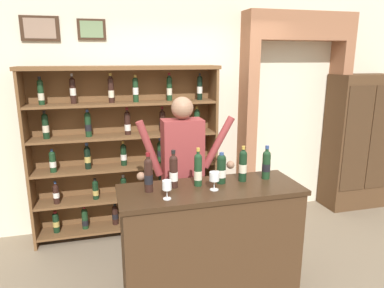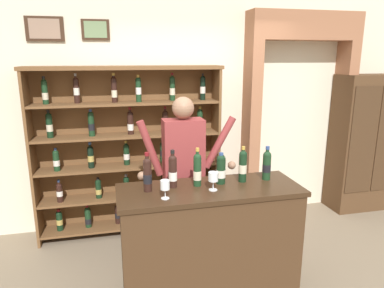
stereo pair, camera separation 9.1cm
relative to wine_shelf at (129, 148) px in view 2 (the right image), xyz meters
The scene contains 14 objects.
back_wall 0.96m from the wine_shelf, 23.83° to the left, with size 12.00×0.19×3.31m.
wine_shelf is the anchor object (origin of this frame).
archway_doorway 2.25m from the wine_shelf, ahead, with size 1.45×0.45×2.62m.
side_cabinet 3.18m from the wine_shelf, ahead, with size 0.84×0.44×1.85m.
tasting_counter 1.61m from the wine_shelf, 67.36° to the right, with size 1.53×0.57×1.03m.
shopkeeper 0.99m from the wine_shelf, 61.47° to the right, with size 0.97×0.22×1.73m.
tasting_bottle_bianco 1.36m from the wine_shelf, 86.73° to the right, with size 0.07×0.07×0.32m.
tasting_bottle_vin_santo 1.35m from the wine_shelf, 77.50° to the right, with size 0.07×0.07×0.32m.
tasting_bottle_grappa 1.42m from the wine_shelf, 69.52° to the right, with size 0.07×0.07×0.33m.
tasting_bottle_chianti 1.50m from the wine_shelf, 61.90° to the right, with size 0.08×0.08×0.27m.
tasting_bottle_brunello 1.60m from the wine_shelf, 55.64° to the right, with size 0.07×0.07×0.31m.
tasting_bottle_rosso 1.73m from the wine_shelf, 49.37° to the right, with size 0.07×0.07×0.30m.
wine_glass_left 1.57m from the wine_shelf, 67.79° to the right, with size 0.08×0.08×0.15m.
wine_glass_right 1.56m from the wine_shelf, 83.02° to the right, with size 0.07×0.07×0.15m.
Camera 2 is at (-0.86, -2.62, 2.08)m, focal length 32.84 mm.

